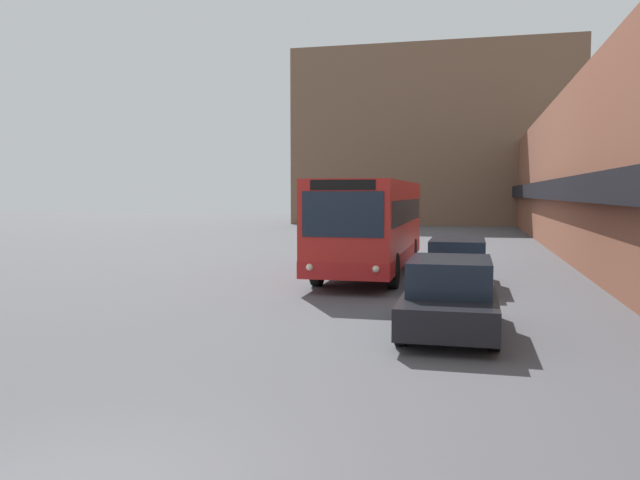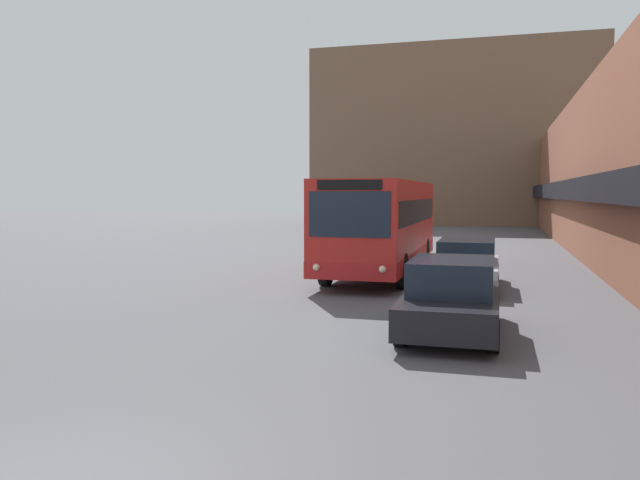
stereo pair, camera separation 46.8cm
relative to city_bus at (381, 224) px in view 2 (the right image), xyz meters
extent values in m
cube|color=black|center=(7.11, 6.97, 1.26)|extent=(0.50, 60.00, 0.90)
cube|color=brown|center=(-0.14, 38.67, 6.37)|extent=(26.00, 8.00, 16.32)
cube|color=red|center=(0.00, 0.01, 0.09)|extent=(2.62, 10.01, 2.84)
cube|color=red|center=(0.00, 0.01, -1.08)|extent=(2.64, 10.03, 0.50)
cube|color=#192333|center=(0.00, 0.01, 0.49)|extent=(2.64, 9.21, 0.78)
cube|color=#192333|center=(0.00, -5.01, 0.51)|extent=(2.30, 0.03, 1.28)
cube|color=black|center=(0.00, -5.01, 1.33)|extent=(1.83, 0.03, 0.28)
sphere|color=#F2EAC6|center=(-0.94, -5.02, -0.98)|extent=(0.20, 0.20, 0.20)
sphere|color=#F2EAC6|center=(0.94, -5.02, -0.98)|extent=(0.20, 0.20, 0.20)
cylinder|color=black|center=(-1.19, -3.10, -1.25)|extent=(0.28, 1.09, 1.09)
cylinder|color=black|center=(1.19, -3.10, -1.25)|extent=(0.28, 1.09, 1.09)
cylinder|color=black|center=(-1.19, 3.11, -1.25)|extent=(0.28, 1.09, 1.09)
cylinder|color=black|center=(1.19, 3.11, -1.25)|extent=(0.28, 1.09, 1.09)
cube|color=black|center=(3.06, -8.86, -1.25)|extent=(1.87, 4.30, 0.60)
cube|color=#192333|center=(3.06, -8.75, -0.60)|extent=(1.64, 2.37, 0.69)
cylinder|color=black|center=(3.91, -10.19, -1.49)|extent=(0.20, 0.60, 0.60)
cylinder|color=black|center=(2.20, -10.19, -1.49)|extent=(0.20, 0.60, 0.60)
cylinder|color=black|center=(3.91, -7.52, -1.49)|extent=(0.20, 0.60, 0.60)
cylinder|color=black|center=(2.20, -7.52, -1.49)|extent=(0.20, 0.60, 0.60)
cube|color=#B7B7BC|center=(3.06, -2.28, -1.26)|extent=(1.87, 4.71, 0.56)
cube|color=#192333|center=(3.06, -2.16, -0.65)|extent=(1.64, 2.59, 0.66)
cylinder|color=black|center=(3.91, -3.74, -1.48)|extent=(0.20, 0.62, 0.62)
cylinder|color=black|center=(2.20, -3.74, -1.48)|extent=(0.20, 0.62, 0.62)
cylinder|color=black|center=(3.91, -0.82, -1.48)|extent=(0.20, 0.62, 0.62)
cylinder|color=black|center=(2.20, -0.82, -1.48)|extent=(0.20, 0.62, 0.62)
camera|label=1|loc=(3.46, -21.86, 1.09)|focal=35.00mm
camera|label=2|loc=(3.92, -21.75, 1.09)|focal=35.00mm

